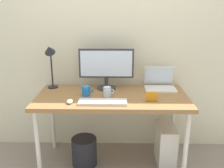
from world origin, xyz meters
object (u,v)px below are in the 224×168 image
at_px(laptop, 160,83).
at_px(coffee_mug, 86,91).
at_px(desk_lamp, 50,56).
at_px(photo_frame, 152,96).
at_px(computer_tower, 166,144).
at_px(wastebasket, 84,151).
at_px(mouse, 70,101).
at_px(keyboard, 103,102).
at_px(glass_cup, 107,92).
at_px(desk, 112,102).
at_px(monitor, 106,66).

relative_size(laptop, coffee_mug, 2.79).
distance_m(desk_lamp, photo_frame, 1.12).
bearing_deg(coffee_mug, computer_tower, 1.93).
height_order(desk_lamp, coffee_mug, desk_lamp).
xyz_separation_m(photo_frame, wastebasket, (-0.66, 0.11, -0.66)).
bearing_deg(mouse, laptop, 26.73).
bearing_deg(laptop, keyboard, -142.80).
height_order(laptop, glass_cup, laptop).
relative_size(glass_cup, photo_frame, 1.01).
bearing_deg(glass_cup, desk_lamp, 158.46).
distance_m(desk, glass_cup, 0.12).
height_order(mouse, photo_frame, photo_frame).
relative_size(desk_lamp, glass_cup, 4.36).
relative_size(desk, computer_tower, 3.55).
bearing_deg(keyboard, photo_frame, 7.88).
height_order(desk_lamp, wastebasket, desk_lamp).
xyz_separation_m(laptop, desk_lamp, (-1.15, -0.02, 0.29)).
bearing_deg(keyboard, desk_lamp, 142.79).
bearing_deg(keyboard, computer_tower, 19.72).
distance_m(laptop, coffee_mug, 0.80).
relative_size(laptop, desk_lamp, 0.66).
xyz_separation_m(desk, monitor, (-0.06, 0.22, 0.31)).
distance_m(desk, mouse, 0.44).
distance_m(mouse, glass_cup, 0.39).
relative_size(computer_tower, wastebasket, 1.40).
bearing_deg(computer_tower, mouse, -166.18).
distance_m(desk, monitor, 0.39).
bearing_deg(desk_lamp, coffee_mug, -29.94).
bearing_deg(photo_frame, mouse, -175.17).
bearing_deg(keyboard, monitor, 87.63).
bearing_deg(mouse, desk, 29.01).
relative_size(desk_lamp, keyboard, 1.10).
xyz_separation_m(desk, desk_lamp, (-0.65, 0.22, 0.41)).
xyz_separation_m(desk_lamp, wastebasket, (0.36, -0.26, -0.96)).
relative_size(monitor, coffee_mug, 4.97).
xyz_separation_m(monitor, keyboard, (-0.02, -0.43, -0.24)).
distance_m(laptop, desk_lamp, 1.19).
bearing_deg(desk_lamp, computer_tower, -9.23).
relative_size(desk, mouse, 16.59).
bearing_deg(photo_frame, monitor, 139.80).
bearing_deg(desk, glass_cup, -157.43).
distance_m(glass_cup, computer_tower, 0.86).
relative_size(mouse, computer_tower, 0.21).
bearing_deg(mouse, keyboard, 0.21).
bearing_deg(wastebasket, keyboard, -39.68).
xyz_separation_m(desk_lamp, computer_tower, (1.21, -0.20, -0.90)).
distance_m(mouse, photo_frame, 0.75).
xyz_separation_m(laptop, coffee_mug, (-0.76, -0.24, -0.01)).
distance_m(desk_lamp, wastebasket, 1.05).
distance_m(monitor, laptop, 0.60).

